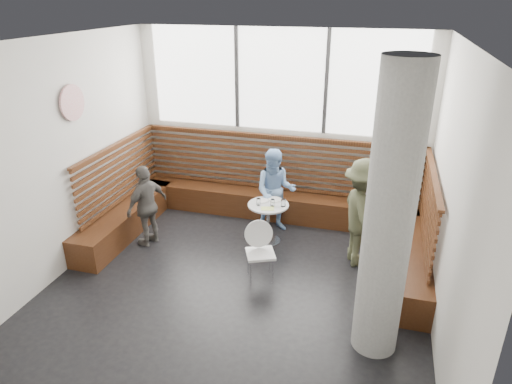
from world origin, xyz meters
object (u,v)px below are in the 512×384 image
(concrete_column, at_px, (389,219))
(child_left, at_px, (147,206))
(cafe_table, at_px, (268,215))
(cafe_chair, at_px, (262,247))
(child_back, at_px, (275,191))
(adult_man, at_px, (362,214))

(concrete_column, height_order, child_left, concrete_column)
(concrete_column, bearing_deg, cafe_table, 131.99)
(cafe_chair, bearing_deg, child_back, 72.16)
(child_back, distance_m, child_left, 2.06)
(adult_man, bearing_deg, child_left, 74.77)
(concrete_column, height_order, adult_man, concrete_column)
(child_left, bearing_deg, concrete_column, 88.15)
(concrete_column, bearing_deg, cafe_chair, 149.03)
(cafe_table, relative_size, cafe_chair, 0.80)
(cafe_chair, distance_m, child_left, 2.02)
(cafe_chair, distance_m, child_back, 1.46)
(cafe_table, height_order, adult_man, adult_man)
(concrete_column, xyz_separation_m, child_left, (-3.55, 1.39, -0.94))
(adult_man, relative_size, child_back, 1.15)
(cafe_table, relative_size, child_left, 0.50)
(cafe_table, relative_size, child_back, 0.47)
(cafe_table, bearing_deg, cafe_chair, -80.69)
(adult_man, relative_size, child_left, 1.23)
(cafe_table, height_order, child_back, child_back)
(adult_man, bearing_deg, cafe_table, 59.73)
(cafe_chair, xyz_separation_m, child_back, (-0.16, 1.44, 0.22))
(concrete_column, relative_size, cafe_chair, 3.86)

